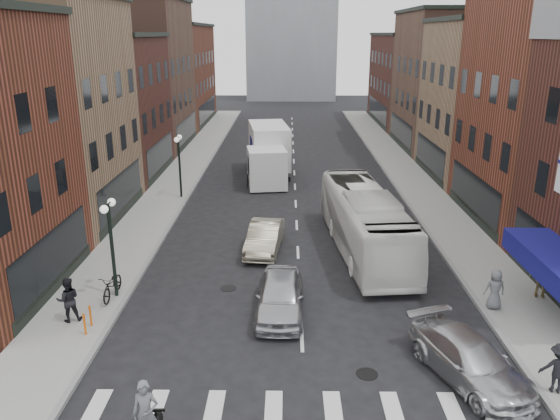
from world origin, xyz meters
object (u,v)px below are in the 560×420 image
at_px(streetlamp_near, 110,231).
at_px(parked_bicycle, 112,285).
at_px(ped_left_solo, 68,300).
at_px(ped_right_b, 542,278).
at_px(curb_car, 470,360).
at_px(sedan_left_near, 280,296).
at_px(bike_rack, 88,320).
at_px(box_truck, 268,153).
at_px(streetlamp_far, 179,155).
at_px(ped_right_a, 558,368).
at_px(sedan_left_far, 265,237).
at_px(ped_right_c, 495,289).
at_px(transit_bus, 365,222).

height_order(streetlamp_near, parked_bicycle, streetlamp_near).
distance_m(ped_left_solo, ped_right_b, 18.22).
bearing_deg(curb_car, ped_right_b, 28.52).
distance_m(sedan_left_near, ped_left_solo, 7.75).
distance_m(bike_rack, box_truck, 22.96).
bearing_deg(curb_car, streetlamp_far, 101.94).
xyz_separation_m(bike_rack, ped_right_a, (15.00, -3.28, 0.38)).
relative_size(sedan_left_far, ped_left_solo, 2.52).
bearing_deg(box_truck, bike_rack, -112.12).
relative_size(bike_rack, parked_bicycle, 0.41).
xyz_separation_m(box_truck, ped_right_b, (11.54, -19.43, -0.87)).
distance_m(sedan_left_near, ped_right_a, 9.53).
bearing_deg(streetlamp_near, ped_right_c, -3.27).
height_order(streetlamp_near, ped_right_b, streetlamp_near).
distance_m(streetlamp_near, parked_bicycle, 2.26).
bearing_deg(ped_right_c, parked_bicycle, -3.30).
height_order(sedan_left_far, curb_car, sedan_left_far).
distance_m(ped_left_solo, ped_right_a, 16.37).
bearing_deg(streetlamp_near, ped_right_b, 0.28).
height_order(sedan_left_near, ped_right_b, ped_right_b).
height_order(ped_left_solo, ped_right_c, ped_left_solo).
height_order(curb_car, ped_right_c, ped_right_c).
relative_size(streetlamp_near, streetlamp_far, 1.00).
distance_m(streetlamp_near, ped_right_a, 16.08).
bearing_deg(streetlamp_far, bike_rack, -90.69).
xyz_separation_m(ped_right_b, ped_right_c, (-2.20, -0.93, -0.05)).
height_order(bike_rack, box_truck, box_truck).
distance_m(box_truck, ped_right_a, 27.16).
bearing_deg(box_truck, ped_left_solo, -114.74).
bearing_deg(ped_left_solo, ped_right_b, 166.14).
bearing_deg(bike_rack, parked_bicycle, 87.79).
height_order(transit_bus, ped_right_b, transit_bus).
relative_size(streetlamp_far, box_truck, 0.46).
xyz_separation_m(curb_car, ped_right_a, (2.31, -0.76, 0.25)).
relative_size(parked_bicycle, ped_right_a, 1.24).
distance_m(parked_bicycle, ped_left_solo, 2.19).
distance_m(box_truck, curb_car, 25.74).
distance_m(streetlamp_near, bike_rack, 3.59).
bearing_deg(curb_car, ped_left_solo, 145.75).
relative_size(streetlamp_far, sedan_left_near, 0.93).
relative_size(streetlamp_near, ped_right_c, 2.59).
distance_m(bike_rack, curb_car, 12.93).
distance_m(streetlamp_near, box_truck, 20.29).
relative_size(sedan_left_far, ped_right_b, 2.55).
height_order(streetlamp_near, ped_right_a, streetlamp_near).
bearing_deg(bike_rack, transit_bus, 36.28).
xyz_separation_m(sedan_left_far, ped_left_solo, (-6.85, -7.23, 0.29)).
bearing_deg(sedan_left_far, ped_right_b, -18.68).
height_order(sedan_left_near, parked_bicycle, sedan_left_near).
bearing_deg(sedan_left_near, streetlamp_near, 171.79).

